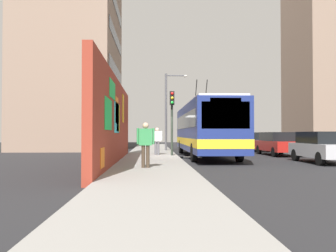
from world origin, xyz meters
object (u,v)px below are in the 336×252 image
object	(u,v)px
parked_car_dark_gray	(253,141)
pedestrian_near_wall	(146,141)
city_bus	(205,128)
traffic_light	(172,112)
pedestrian_midblock	(157,139)
parked_car_red	(278,143)
parked_car_silver	(322,146)
street_lamp	(169,106)

from	to	relation	value
parked_car_dark_gray	pedestrian_near_wall	distance (m)	18.09
city_bus	traffic_light	size ratio (longest dim) A/B	3.23
city_bus	pedestrian_midblock	distance (m)	3.14
parked_car_red	pedestrian_near_wall	xyz separation A→B (m)	(-9.90, 8.82, 0.36)
city_bus	pedestrian_near_wall	distance (m)	9.27
city_bus	traffic_light	bearing A→B (deg)	111.42
pedestrian_near_wall	parked_car_red	bearing A→B (deg)	-41.71
city_bus	parked_car_silver	xyz separation A→B (m)	(-4.89, -5.20, -1.03)
city_bus	street_lamp	bearing A→B (deg)	19.35
pedestrian_near_wall	street_lamp	bearing A→B (deg)	-6.31
parked_car_dark_gray	street_lamp	bearing A→B (deg)	101.60
pedestrian_midblock	street_lamp	distance (m)	6.48
city_bus	pedestrian_near_wall	size ratio (longest dim) A/B	7.21
pedestrian_midblock	city_bus	bearing A→B (deg)	-88.62
parked_car_silver	street_lamp	bearing A→B (deg)	34.11
parked_car_silver	pedestrian_near_wall	distance (m)	9.54
pedestrian_near_wall	parked_car_silver	bearing A→B (deg)	-67.67
city_bus	pedestrian_midblock	world-z (taller)	city_bus
parked_car_silver	street_lamp	size ratio (longest dim) A/B	0.70
pedestrian_midblock	traffic_light	bearing A→B (deg)	-130.18
parked_car_red	traffic_light	size ratio (longest dim) A/B	1.24
traffic_light	parked_car_silver	bearing A→B (deg)	-118.81
parked_car_silver	parked_car_red	bearing A→B (deg)	-0.00
parked_car_silver	pedestrian_midblock	world-z (taller)	pedestrian_midblock
traffic_light	parked_car_red	bearing A→B (deg)	-73.12
city_bus	pedestrian_near_wall	bearing A→B (deg)	156.96
parked_car_silver	parked_car_dark_gray	xyz separation A→B (m)	(12.17, -0.00, 0.00)
parked_car_dark_gray	street_lamp	distance (m)	7.93
parked_car_dark_gray	pedestrian_near_wall	xyz separation A→B (m)	(-15.79, 8.82, 0.36)
city_bus	traffic_light	distance (m)	2.50
parked_car_red	city_bus	bearing A→B (deg)	104.92
pedestrian_near_wall	pedestrian_midblock	bearing A→B (deg)	-3.78
street_lamp	city_bus	bearing A→B (deg)	-160.65
pedestrian_near_wall	street_lamp	size ratio (longest dim) A/B	0.29
parked_car_silver	parked_car_dark_gray	distance (m)	12.17
pedestrian_midblock	pedestrian_near_wall	xyz separation A→B (m)	(-8.44, 0.56, 0.04)
city_bus	parked_car_silver	distance (m)	7.21
parked_car_silver	parked_car_dark_gray	world-z (taller)	same
parked_car_silver	pedestrian_midblock	distance (m)	9.57
parked_car_red	parked_car_silver	bearing A→B (deg)	180.00
parked_car_red	street_lamp	bearing A→B (deg)	58.62
pedestrian_midblock	street_lamp	world-z (taller)	street_lamp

